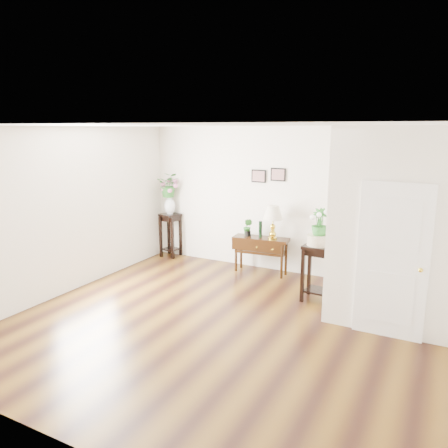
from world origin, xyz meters
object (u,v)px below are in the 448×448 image
Objects in this scene: plant_stand_a at (171,235)px; table_lamp at (273,221)px; plant_stand_b at (317,273)px; console_table at (261,255)px.

table_lamp is at bearing -3.56° from plant_stand_a.
table_lamp is 0.70× the size of plant_stand_b.
plant_stand_a is 3.68m from plant_stand_b.
table_lamp is 2.51m from plant_stand_a.
table_lamp is (0.24, 0.00, 0.71)m from console_table.
plant_stand_a is at bearing 164.51° from plant_stand_b.
plant_stand_a is 1.02× the size of plant_stand_b.
console_table is 0.74m from table_lamp.
console_table is 1.15× the size of plant_stand_b.
table_lamp is 1.51m from plant_stand_b.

